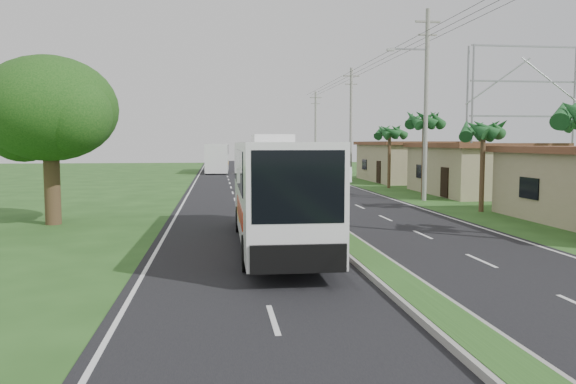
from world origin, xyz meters
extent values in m
plane|color=#254A1B|center=(0.00, 0.00, 0.00)|extent=(180.00, 180.00, 0.00)
cube|color=black|center=(0.00, 20.00, 0.01)|extent=(14.00, 160.00, 0.02)
cube|color=gray|center=(0.00, 20.00, 0.10)|extent=(1.20, 160.00, 0.17)
cube|color=#254A1B|center=(0.00, 20.00, 0.18)|extent=(0.95, 160.00, 0.02)
cube|color=silver|center=(-6.70, 20.00, 0.00)|extent=(0.12, 160.00, 0.01)
cube|color=silver|center=(6.70, 20.00, 0.00)|extent=(0.12, 160.00, 0.01)
cube|color=tan|center=(14.00, 22.00, 1.68)|extent=(7.00, 10.00, 3.35)
cube|color=#4F301B|center=(14.00, 22.00, 3.51)|extent=(7.60, 10.60, 0.32)
cube|color=tan|center=(14.00, 36.00, 1.75)|extent=(8.00, 11.00, 3.50)
cube|color=#4F301B|center=(14.00, 36.00, 3.66)|extent=(8.60, 11.60, 0.32)
cylinder|color=#473321|center=(9.40, 12.00, 2.30)|extent=(0.26, 0.26, 4.60)
cylinder|color=#473321|center=(8.80, 19.00, 2.70)|extent=(0.26, 0.26, 5.40)
cylinder|color=#473321|center=(9.30, 28.00, 2.40)|extent=(0.26, 0.26, 4.80)
cylinder|color=#473321|center=(-12.00, 10.00, 2.00)|extent=(0.70, 0.70, 4.00)
ellipsoid|color=#133E10|center=(-12.00, 10.00, 5.20)|extent=(6.00, 6.00, 4.68)
sphere|color=#133E10|center=(-13.40, 10.80, 4.70)|extent=(3.80, 3.80, 3.80)
sphere|color=#133E10|center=(-10.80, 9.00, 4.90)|extent=(3.40, 3.40, 3.40)
cylinder|color=gray|center=(8.50, 18.00, 6.00)|extent=(0.28, 0.28, 12.00)
cube|color=gray|center=(8.50, 18.00, 11.20)|extent=(1.60, 0.12, 0.12)
cube|color=gray|center=(8.50, 18.00, 10.40)|extent=(1.20, 0.10, 0.10)
cube|color=gray|center=(7.30, 18.00, 9.50)|extent=(2.40, 0.10, 0.10)
cylinder|color=gray|center=(8.50, 38.00, 5.50)|extent=(0.28, 0.28, 11.00)
cube|color=gray|center=(8.50, 38.00, 10.20)|extent=(1.60, 0.12, 0.12)
cube|color=gray|center=(8.50, 38.00, 9.40)|extent=(1.20, 0.10, 0.10)
cylinder|color=gray|center=(8.50, 58.00, 5.25)|extent=(0.28, 0.28, 10.50)
cube|color=gray|center=(8.50, 58.00, 9.70)|extent=(1.60, 0.12, 0.12)
cube|color=gray|center=(8.50, 58.00, 8.90)|extent=(1.20, 0.10, 0.10)
cylinder|color=gray|center=(17.00, 29.50, 6.00)|extent=(0.18, 0.18, 12.00)
cylinder|color=gray|center=(17.00, 30.50, 6.00)|extent=(0.18, 0.18, 12.00)
cylinder|color=gray|center=(27.00, 30.50, 6.00)|extent=(0.18, 0.18, 12.00)
cube|color=gray|center=(22.00, 30.00, 6.00)|extent=(10.00, 0.14, 0.14)
cube|color=gray|center=(22.00, 30.00, 9.00)|extent=(10.00, 0.14, 0.14)
cube|color=gray|center=(22.00, 30.00, 12.00)|extent=(10.00, 0.14, 0.14)
cube|color=white|center=(-2.59, 3.39, 2.08)|extent=(2.69, 12.34, 3.23)
cube|color=black|center=(-2.58, 4.00, 2.79)|extent=(2.71, 9.88, 1.29)
cube|color=black|center=(-2.65, -2.71, 2.60)|extent=(2.31, 0.16, 1.81)
cube|color=#B0230E|center=(-2.60, 2.16, 1.43)|extent=(2.67, 5.36, 0.56)
cube|color=#FFB315|center=(-2.59, 3.70, 1.17)|extent=(2.65, 3.10, 0.26)
cube|color=white|center=(-2.58, 4.62, 3.84)|extent=(1.46, 2.48, 0.29)
cylinder|color=black|center=(-3.79, -0.50, 0.53)|extent=(0.34, 1.07, 1.07)
cylinder|color=black|center=(-1.47, -0.52, 0.53)|extent=(0.34, 1.07, 1.07)
cylinder|color=black|center=(-3.72, 6.68, 0.53)|extent=(0.34, 1.07, 1.07)
cylinder|color=black|center=(-1.40, 6.66, 0.53)|extent=(0.34, 1.07, 1.07)
cube|color=white|center=(-4.54, 54.84, 1.86)|extent=(3.02, 12.27, 3.39)
cube|color=black|center=(-4.53, 55.37, 2.87)|extent=(2.97, 9.09, 1.15)
cube|color=orange|center=(-4.58, 53.78, 1.21)|extent=(2.88, 5.91, 0.37)
cylinder|color=black|center=(-5.86, 49.85, 0.51)|extent=(0.35, 1.03, 1.02)
cylinder|color=black|center=(-3.53, 49.77, 0.51)|extent=(0.35, 1.03, 1.02)
cylinder|color=black|center=(-5.57, 59.38, 0.51)|extent=(0.35, 1.03, 1.02)
cylinder|color=black|center=(-3.24, 59.31, 0.51)|extent=(0.35, 1.03, 1.02)
imported|color=black|center=(-1.64, 8.42, 0.51)|extent=(1.77, 1.04, 1.03)
imported|color=maroon|center=(-1.64, 8.42, 1.42)|extent=(0.74, 0.61, 1.74)
camera|label=1|loc=(-4.62, -16.30, 3.67)|focal=35.00mm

